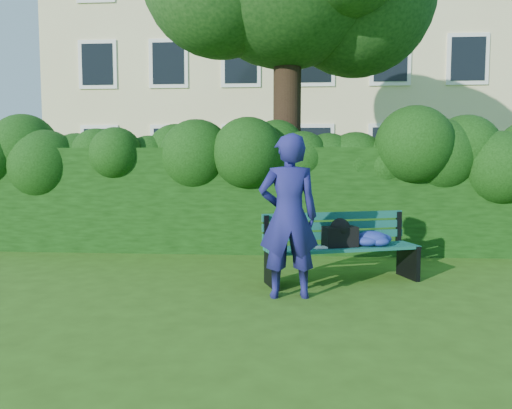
{
  "coord_description": "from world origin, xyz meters",
  "views": [
    {
      "loc": [
        0.53,
        -6.53,
        1.56
      ],
      "look_at": [
        0.0,
        0.6,
        0.95
      ],
      "focal_mm": 35.0,
      "sensor_mm": 36.0,
      "label": 1
    }
  ],
  "objects": [
    {
      "name": "hedge",
      "position": [
        0.0,
        2.2,
        0.9
      ],
      "size": [
        10.0,
        1.0,
        1.8
      ],
      "color": "black",
      "rests_on": "ground"
    },
    {
      "name": "park_bench",
      "position": [
        1.25,
        -0.01,
        0.5
      ],
      "size": [
        2.08,
        1.18,
        0.89
      ],
      "rotation": [
        0.0,
        0.0,
        0.33
      ],
      "color": "#0E4642",
      "rests_on": "ground"
    },
    {
      "name": "ground",
      "position": [
        0.0,
        0.0,
        0.0
      ],
      "size": [
        80.0,
        80.0,
        0.0
      ],
      "primitive_type": "plane",
      "color": "#325315",
      "rests_on": "ground"
    },
    {
      "name": "man_reading",
      "position": [
        0.48,
        -0.85,
        0.94
      ],
      "size": [
        0.74,
        0.53,
        1.88
      ],
      "primitive_type": "imported",
      "rotation": [
        0.0,
        0.0,
        3.27
      ],
      "color": "navy",
      "rests_on": "ground"
    },
    {
      "name": "apartment_building",
      "position": [
        -0.0,
        13.99,
        6.0
      ],
      "size": [
        16.0,
        8.08,
        12.0
      ],
      "color": "beige",
      "rests_on": "ground"
    }
  ]
}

